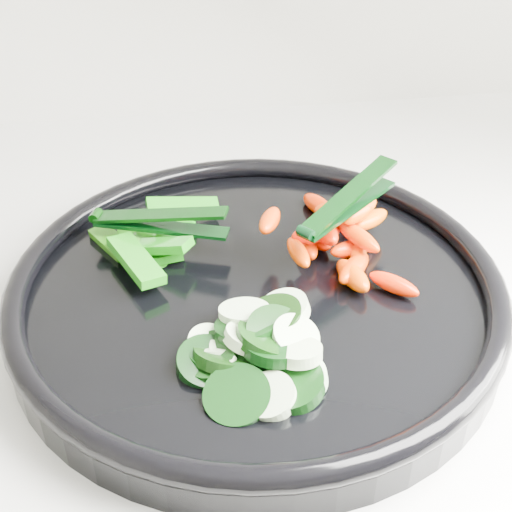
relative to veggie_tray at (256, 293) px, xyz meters
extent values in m
cylinder|color=black|center=(0.00, 0.00, -0.01)|extent=(0.48, 0.48, 0.02)
torus|color=black|center=(0.00, 0.00, 0.01)|extent=(0.48, 0.48, 0.02)
cylinder|color=black|center=(-0.03, -0.11, 0.01)|extent=(0.05, 0.05, 0.03)
cylinder|color=beige|center=(-0.01, -0.12, 0.01)|extent=(0.05, 0.05, 0.02)
cylinder|color=black|center=(-0.03, -0.08, 0.01)|extent=(0.05, 0.06, 0.03)
cylinder|color=beige|center=(-0.04, -0.07, 0.01)|extent=(0.03, 0.03, 0.02)
cylinder|color=black|center=(-0.04, -0.08, 0.01)|extent=(0.04, 0.04, 0.02)
cylinder|color=beige|center=(-0.04, -0.06, 0.01)|extent=(0.05, 0.05, 0.02)
cylinder|color=black|center=(0.01, -0.11, 0.01)|extent=(0.06, 0.06, 0.02)
cylinder|color=#D6F8C6|center=(0.01, -0.10, 0.01)|extent=(0.05, 0.05, 0.02)
cylinder|color=black|center=(-0.04, -0.07, 0.01)|extent=(0.05, 0.05, 0.02)
cylinder|color=beige|center=(-0.03, -0.07, 0.01)|extent=(0.04, 0.04, 0.01)
cylinder|color=black|center=(-0.04, -0.07, 0.01)|extent=(0.05, 0.05, 0.01)
cylinder|color=beige|center=(-0.03, -0.07, 0.01)|extent=(0.04, 0.04, 0.01)
cylinder|color=black|center=(-0.04, -0.07, 0.01)|extent=(0.05, 0.04, 0.02)
cylinder|color=#DFF6C5|center=(-0.04, -0.08, 0.01)|extent=(0.04, 0.04, 0.02)
cylinder|color=black|center=(-0.02, -0.06, 0.02)|extent=(0.05, 0.05, 0.02)
cylinder|color=#D6F5C4|center=(-0.02, -0.05, 0.02)|extent=(0.04, 0.04, 0.02)
cylinder|color=black|center=(0.00, -0.07, 0.02)|extent=(0.05, 0.05, 0.03)
cylinder|color=beige|center=(-0.02, -0.07, 0.02)|extent=(0.03, 0.03, 0.02)
cylinder|color=black|center=(0.00, -0.07, 0.02)|extent=(0.06, 0.05, 0.03)
cylinder|color=beige|center=(0.01, -0.07, 0.02)|extent=(0.04, 0.04, 0.03)
cylinder|color=black|center=(0.00, -0.05, 0.02)|extent=(0.04, 0.04, 0.02)
cylinder|color=#E1F8C6|center=(0.01, -0.05, 0.02)|extent=(0.04, 0.04, 0.02)
cylinder|color=black|center=(0.00, -0.08, 0.02)|extent=(0.05, 0.05, 0.02)
cylinder|color=beige|center=(0.01, -0.09, 0.02)|extent=(0.03, 0.03, 0.02)
ellipsoid|color=#E15000|center=(0.08, 0.02, 0.01)|extent=(0.02, 0.04, 0.02)
ellipsoid|color=#DB4F00|center=(0.08, 0.00, 0.01)|extent=(0.04, 0.05, 0.02)
ellipsoid|color=red|center=(0.10, -0.02, 0.01)|extent=(0.04, 0.04, 0.02)
ellipsoid|color=#FF2600|center=(0.06, 0.05, 0.01)|extent=(0.03, 0.05, 0.03)
ellipsoid|color=#EC4300|center=(0.05, 0.04, 0.01)|extent=(0.02, 0.05, 0.02)
ellipsoid|color=#DD3200|center=(0.07, -0.01, 0.01)|extent=(0.03, 0.05, 0.03)
ellipsoid|color=#F03900|center=(0.08, 0.03, 0.01)|extent=(0.05, 0.03, 0.02)
ellipsoid|color=#FF1100|center=(0.07, 0.10, 0.01)|extent=(0.03, 0.05, 0.02)
ellipsoid|color=#FF6600|center=(0.03, 0.01, 0.03)|extent=(0.02, 0.04, 0.02)
ellipsoid|color=red|center=(0.09, 0.07, 0.03)|extent=(0.02, 0.06, 0.03)
ellipsoid|color=#F10F00|center=(0.06, 0.04, 0.03)|extent=(0.02, 0.05, 0.03)
ellipsoid|color=#FE5D00|center=(0.08, 0.02, 0.03)|extent=(0.04, 0.05, 0.02)
ellipsoid|color=#F42100|center=(0.05, 0.03, 0.03)|extent=(0.05, 0.04, 0.03)
ellipsoid|color=#FF5B00|center=(0.10, 0.05, 0.03)|extent=(0.04, 0.04, 0.02)
ellipsoid|color=#E82F00|center=(0.08, 0.05, 0.04)|extent=(0.05, 0.03, 0.03)
ellipsoid|color=#F23B00|center=(0.02, 0.04, 0.04)|extent=(0.03, 0.04, 0.02)
ellipsoid|color=#F75000|center=(0.09, 0.04, 0.04)|extent=(0.04, 0.04, 0.02)
cube|color=#0A690E|center=(-0.06, 0.07, 0.01)|extent=(0.03, 0.05, 0.02)
cube|color=#0F6809|center=(-0.08, 0.07, 0.01)|extent=(0.05, 0.06, 0.03)
cube|color=#0C6F0A|center=(-0.06, 0.10, 0.01)|extent=(0.04, 0.05, 0.02)
cube|color=#126F0A|center=(-0.07, 0.05, 0.01)|extent=(0.04, 0.02, 0.01)
cube|color=#18690A|center=(-0.06, 0.07, 0.01)|extent=(0.05, 0.07, 0.03)
cube|color=#196409|center=(-0.11, 0.07, 0.01)|extent=(0.04, 0.05, 0.01)
cube|color=#09660A|center=(-0.10, 0.07, 0.01)|extent=(0.02, 0.05, 0.02)
cube|color=#18710A|center=(-0.07, 0.05, 0.02)|extent=(0.06, 0.04, 0.03)
cube|color=#0E720A|center=(-0.09, 0.03, 0.02)|extent=(0.05, 0.07, 0.01)
cube|color=#126D0A|center=(-0.05, 0.10, 0.02)|extent=(0.06, 0.03, 0.02)
cylinder|color=black|center=(0.04, 0.00, 0.05)|extent=(0.01, 0.01, 0.01)
cube|color=black|center=(0.08, 0.03, 0.05)|extent=(0.09, 0.08, 0.00)
cube|color=black|center=(0.08, 0.03, 0.06)|extent=(0.09, 0.08, 0.02)
cylinder|color=black|center=(-0.12, 0.08, 0.03)|extent=(0.01, 0.01, 0.01)
cube|color=black|center=(-0.07, 0.07, 0.02)|extent=(0.11, 0.05, 0.00)
cube|color=black|center=(-0.07, 0.07, 0.04)|extent=(0.11, 0.05, 0.02)
camera|label=1|loc=(-0.06, -0.42, 0.34)|focal=50.00mm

